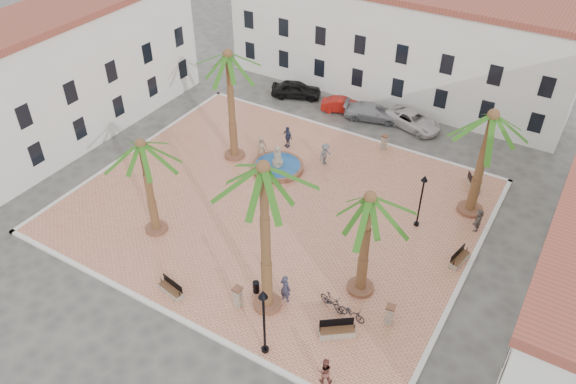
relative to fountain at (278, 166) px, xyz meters
name	(u,v)px	position (x,y,z in m)	size (l,w,h in m)	color
ground	(275,206)	(2.08, -3.64, -0.42)	(120.00, 120.00, 0.00)	#56544F
plaza	(275,205)	(2.08, -3.64, -0.34)	(26.00, 22.00, 0.15)	tan
kerb_n	(347,133)	(2.08, 7.36, -0.34)	(26.30, 0.30, 0.16)	silver
kerb_s	(169,313)	(2.08, -14.64, -0.34)	(26.30, 0.30, 0.16)	silver
kerb_e	(464,277)	(15.08, -3.64, -0.34)	(0.30, 22.30, 0.16)	silver
kerb_w	(133,151)	(-10.92, -3.64, -0.34)	(0.30, 22.30, 0.16)	silver
building_north	(396,40)	(2.08, 16.35, 4.35)	(30.40, 7.40, 9.50)	white
building_west	(64,75)	(-16.92, -3.64, 4.60)	(6.40, 24.40, 10.00)	white
fountain	(278,166)	(0.00, 0.00, 0.00)	(3.82, 3.82, 1.97)	brown
palm_nw	(229,66)	(-3.71, -0.24, 7.13)	(5.01, 5.01, 8.61)	brown
palm_sw	(143,155)	(-3.08, -9.76, 5.50)	(4.59, 4.59, 6.84)	brown
palm_s	(264,184)	(6.43, -11.41, 8.07)	(5.11, 5.11, 9.62)	brown
palm_e	(369,210)	(10.29, -7.69, 5.54)	(5.00, 5.00, 6.96)	brown
palm_ne	(490,128)	(13.56, 2.49, 6.14)	(5.54, 5.54, 7.68)	brown
bench_s	(171,290)	(1.31, -13.48, -0.01)	(1.77, 0.82, 0.90)	gray
bench_se	(337,331)	(10.63, -11.27, 0.02)	(1.89, 1.62, 1.01)	gray
bench_e	(459,259)	(14.46, -2.69, -0.02)	(0.85, 1.76, 0.89)	gray
bench_ne	(473,185)	(12.99, 5.14, -0.02)	(1.33, 1.71, 0.89)	gray
lamppost_s	(264,311)	(7.95, -14.02, 2.74)	(0.48, 0.48, 4.44)	black
lamppost_e	(422,192)	(11.04, -0.73, 2.40)	(0.43, 0.43, 3.93)	black
bollard_se	(238,297)	(5.07, -12.25, 0.44)	(0.50, 0.50, 1.36)	gray
bollard_n	(384,142)	(5.63, 6.49, 0.37)	(0.48, 0.48, 1.24)	gray
bollard_e	(390,315)	(12.65, -9.15, 0.42)	(0.55, 0.55, 1.33)	gray
litter_bin	(256,287)	(5.34, -10.91, 0.10)	(0.38, 0.38, 0.74)	black
cyclist_a	(285,288)	(7.07, -10.58, 0.66)	(0.68, 0.44, 1.86)	#2F3146
bicycle_a	(352,313)	(10.80, -9.85, 0.15)	(0.56, 1.60, 0.84)	black
cyclist_b	(325,371)	(11.36, -14.04, 0.54)	(0.79, 0.61, 1.62)	brown
bicycle_b	(332,302)	(9.55, -9.78, 0.24)	(0.47, 1.68, 1.01)	black
pedestrian_fountain_a	(262,147)	(-1.99, 0.90, 0.53)	(0.78, 0.51, 1.60)	#9A7F63
pedestrian_fountain_b	(287,137)	(-0.98, 3.02, 0.61)	(1.03, 0.43, 1.75)	#2D334D
pedestrian_north	(325,154)	(2.67, 2.37, 0.61)	(1.13, 0.65, 1.75)	#55555B
pedestrian_east	(478,220)	(14.48, 0.83, 0.53)	(1.47, 0.47, 1.59)	#665851
car_black	(296,89)	(-4.66, 10.66, 0.34)	(1.78, 4.42, 1.51)	black
car_red	(343,105)	(0.13, 10.44, 0.19)	(1.29, 3.70, 1.22)	#A3140E
car_silver	(372,112)	(2.83, 10.51, 0.27)	(1.92, 4.72, 1.37)	#999AA1
car_white	(413,120)	(6.23, 10.97, 0.25)	(2.22, 4.83, 1.34)	silver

